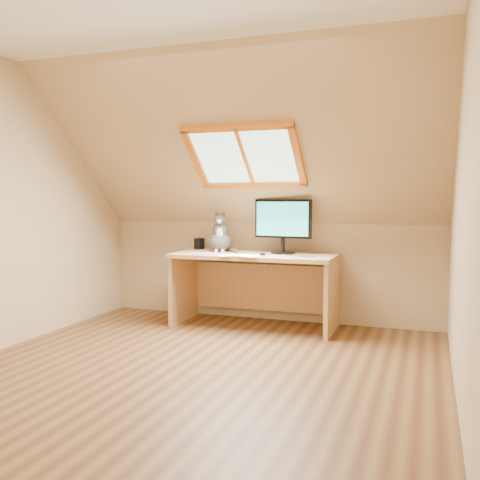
% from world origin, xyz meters
% --- Properties ---
extents(ground, '(3.50, 3.50, 0.00)m').
position_xyz_m(ground, '(0.00, 0.00, 0.00)').
color(ground, brown).
rests_on(ground, ground).
extents(room_shell, '(3.52, 3.52, 2.41)m').
position_xyz_m(room_shell, '(0.00, -0.09, 1.43)').
color(room_shell, tan).
rests_on(room_shell, ground).
extents(desk, '(1.57, 0.69, 0.72)m').
position_xyz_m(desk, '(-0.02, 1.45, 0.50)').
color(desk, '#E1B66B').
rests_on(desk, ground).
extents(monitor, '(0.57, 0.24, 0.52)m').
position_xyz_m(monitor, '(0.24, 1.45, 1.02)').
color(monitor, black).
rests_on(monitor, desk).
extents(cat, '(0.29, 0.32, 0.41)m').
position_xyz_m(cat, '(-0.41, 1.46, 0.86)').
color(cat, '#494441').
rests_on(cat, desk).
extents(desk_speaker, '(0.10, 0.10, 0.12)m').
position_xyz_m(desk_speaker, '(-0.72, 1.63, 0.77)').
color(desk_speaker, black).
rests_on(desk_speaker, desk).
extents(graphics_tablet, '(0.28, 0.21, 0.01)m').
position_xyz_m(graphics_tablet, '(-0.43, 1.15, 0.72)').
color(graphics_tablet, '#B2B2B7').
rests_on(graphics_tablet, desk).
extents(mouse, '(0.06, 0.10, 0.03)m').
position_xyz_m(mouse, '(0.12, 1.19, 0.73)').
color(mouse, black).
rests_on(mouse, desk).
extents(papers, '(0.35, 0.30, 0.01)m').
position_xyz_m(papers, '(-0.05, 1.12, 0.72)').
color(papers, white).
rests_on(papers, desk).
extents(cables, '(0.51, 0.26, 0.01)m').
position_xyz_m(cables, '(0.37, 1.26, 0.72)').
color(cables, silver).
rests_on(cables, desk).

